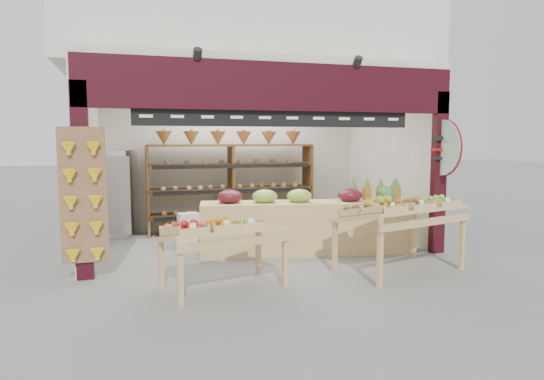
{
  "coord_description": "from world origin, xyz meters",
  "views": [
    {
      "loc": [
        -2.13,
        -7.92,
        1.89
      ],
      "look_at": [
        0.14,
        -0.2,
        1.04
      ],
      "focal_mm": 32.0,
      "sensor_mm": 36.0,
      "label": 1
    }
  ],
  "objects_px": {
    "display_table_left": "(215,231)",
    "display_table_right": "(400,210)",
    "refrigerator": "(116,194)",
    "mid_counter": "(304,225)",
    "watermelon_pile": "(353,236)",
    "back_shelving": "(231,169)",
    "cardboard_stack": "(199,233)"
  },
  "relations": [
    {
      "from": "display_table_left",
      "to": "display_table_right",
      "type": "xyz_separation_m",
      "value": [
        2.68,
        0.11,
        0.14
      ]
    },
    {
      "from": "refrigerator",
      "to": "mid_counter",
      "type": "distance_m",
      "value": 3.81
    },
    {
      "from": "refrigerator",
      "to": "watermelon_pile",
      "type": "bearing_deg",
      "value": -9.88
    },
    {
      "from": "back_shelving",
      "to": "mid_counter",
      "type": "distance_m",
      "value": 2.47
    },
    {
      "from": "display_table_right",
      "to": "watermelon_pile",
      "type": "bearing_deg",
      "value": 89.85
    },
    {
      "from": "refrigerator",
      "to": "watermelon_pile",
      "type": "height_order",
      "value": "refrigerator"
    },
    {
      "from": "display_table_right",
      "to": "watermelon_pile",
      "type": "xyz_separation_m",
      "value": [
        0.0,
        1.51,
        -0.67
      ]
    },
    {
      "from": "mid_counter",
      "to": "display_table_right",
      "type": "distance_m",
      "value": 1.75
    },
    {
      "from": "back_shelving",
      "to": "display_table_left",
      "type": "distance_m",
      "value": 3.89
    },
    {
      "from": "cardboard_stack",
      "to": "watermelon_pile",
      "type": "height_order",
      "value": "cardboard_stack"
    },
    {
      "from": "back_shelving",
      "to": "cardboard_stack",
      "type": "distance_m",
      "value": 1.74
    },
    {
      "from": "mid_counter",
      "to": "watermelon_pile",
      "type": "relative_size",
      "value": 4.62
    },
    {
      "from": "back_shelving",
      "to": "refrigerator",
      "type": "bearing_deg",
      "value": 177.71
    },
    {
      "from": "back_shelving",
      "to": "refrigerator",
      "type": "height_order",
      "value": "back_shelving"
    },
    {
      "from": "cardboard_stack",
      "to": "display_table_right",
      "type": "height_order",
      "value": "display_table_right"
    },
    {
      "from": "display_table_left",
      "to": "display_table_right",
      "type": "relative_size",
      "value": 0.83
    },
    {
      "from": "refrigerator",
      "to": "mid_counter",
      "type": "height_order",
      "value": "refrigerator"
    },
    {
      "from": "back_shelving",
      "to": "display_table_left",
      "type": "xyz_separation_m",
      "value": [
        -0.97,
        -3.73,
        -0.53
      ]
    },
    {
      "from": "mid_counter",
      "to": "cardboard_stack",
      "type": "bearing_deg",
      "value": 146.03
    },
    {
      "from": "mid_counter",
      "to": "display_table_right",
      "type": "xyz_separation_m",
      "value": [
        0.92,
        -1.43,
        0.41
      ]
    },
    {
      "from": "back_shelving",
      "to": "mid_counter",
      "type": "height_order",
      "value": "back_shelving"
    },
    {
      "from": "back_shelving",
      "to": "refrigerator",
      "type": "xyz_separation_m",
      "value": [
        -2.24,
        0.09,
        -0.44
      ]
    },
    {
      "from": "mid_counter",
      "to": "display_table_left",
      "type": "bearing_deg",
      "value": -138.89
    },
    {
      "from": "cardboard_stack",
      "to": "display_table_left",
      "type": "distance_m",
      "value": 2.67
    },
    {
      "from": "watermelon_pile",
      "to": "display_table_left",
      "type": "bearing_deg",
      "value": -148.85
    },
    {
      "from": "display_table_right",
      "to": "watermelon_pile",
      "type": "height_order",
      "value": "display_table_right"
    },
    {
      "from": "cardboard_stack",
      "to": "display_table_left",
      "type": "relative_size",
      "value": 0.58
    },
    {
      "from": "display_table_left",
      "to": "back_shelving",
      "type": "bearing_deg",
      "value": 75.37
    },
    {
      "from": "refrigerator",
      "to": "display_table_left",
      "type": "distance_m",
      "value": 4.02
    },
    {
      "from": "refrigerator",
      "to": "cardboard_stack",
      "type": "xyz_separation_m",
      "value": [
        1.42,
        -1.21,
        -0.62
      ]
    },
    {
      "from": "cardboard_stack",
      "to": "watermelon_pile",
      "type": "xyz_separation_m",
      "value": [
        2.52,
        -0.99,
        0.0
      ]
    },
    {
      "from": "refrigerator",
      "to": "display_table_right",
      "type": "distance_m",
      "value": 5.42
    }
  ]
}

